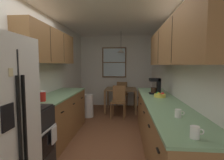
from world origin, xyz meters
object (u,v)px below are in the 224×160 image
Objects in this scene: coffee_maker at (156,86)px; mug_spare at (178,113)px; microwave_over_range at (12,52)px; trash_bin at (88,106)px; stove_range at (25,140)px; mug_by_coffeemaker at (195,132)px; fruit_bowl at (160,95)px; storage_canister at (42,96)px; dining_chair_far at (122,93)px; dining_table at (121,92)px; dining_chair_near at (119,100)px.

mug_spare is (-0.02, -1.63, -0.12)m from coffee_maker.
trash_bin is (0.41, 2.66, -1.35)m from microwave_over_range.
stove_range reaches higher than mug_by_coffeemaker.
fruit_bowl is at bearing 88.05° from mug_by_coffeemaker.
storage_canister is 0.53× the size of coffee_maker.
mug_by_coffeemaker is at bearing -64.23° from trash_bin.
dining_chair_far is at bearing 104.65° from fruit_bowl.
stove_range is at bearing -109.57° from dining_table.
stove_range reaches higher than dining_chair_near.
mug_spare reaches higher than fruit_bowl.
fruit_bowl is at bearing -75.35° from dining_chair_far.
mug_by_coffeemaker is at bearing -33.77° from storage_canister.
stove_range is 2.96m from dining_chair_near.
storage_canister reaches higher than trash_bin.
dining_table is at bearing 112.31° from coffee_maker.
fruit_bowl is at bearing -42.58° from trash_bin.
stove_range reaches higher than fruit_bowl.
dining_chair_near is at bearing -93.32° from dining_chair_far.
coffee_maker is 2.88× the size of mug_by_coffeemaker.
mug_spare reaches higher than dining_chair_far.
fruit_bowl is (2.01, 0.54, -0.05)m from storage_canister.
storage_canister is at bearing -98.07° from trash_bin.
mug_by_coffeemaker is (1.65, -3.42, 0.62)m from trash_bin.
mug_by_coffeemaker is (2.06, -0.76, -0.72)m from microwave_over_range.
microwave_over_range is at bearing -111.27° from dining_table.
fruit_bowl is (2.01, 1.08, 0.47)m from stove_range.
trash_bin is at bearing -124.42° from dining_chair_far.
coffee_maker is (0.84, -1.29, 0.57)m from dining_chair_near.
stove_range is 0.75m from storage_canister.
mug_spare is at bearing -59.44° from trash_bin.
dining_chair_near is 1.90m from fruit_bowl.
storage_canister reaches higher than fruit_bowl.
trash_bin is 3.85m from mug_by_coffeemaker.
dining_table is 1.51× the size of trash_bin.
fruit_bowl reaches higher than dining_chair_near.
mug_by_coffeemaker is at bearing -91.36° from coffee_maker.
dining_chair_near is at bearing 105.62° from mug_spare.
trash_bin is at bearing 137.42° from fruit_bowl.
microwave_over_range is at bearing -101.27° from storage_canister.
dining_chair_near is at bearing -93.50° from dining_table.
coffee_maker is at bearing 35.73° from stove_range.
fruit_bowl is (0.06, 1.85, -0.01)m from mug_by_coffeemaker.
dining_table is 3.10m from storage_canister.
storage_canister reaches higher than dining_chair_near.
dining_table is (1.20, 3.38, 0.16)m from stove_range.
dining_chair_near and dining_chair_far have the same top height.
stove_range is at bearing -151.67° from fruit_bowl.
dining_table is 8.76× the size of mug_by_coffeemaker.
microwave_over_range is 5.04× the size of mug_by_coffeemaker.
microwave_over_range is 0.87× the size of trash_bin.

